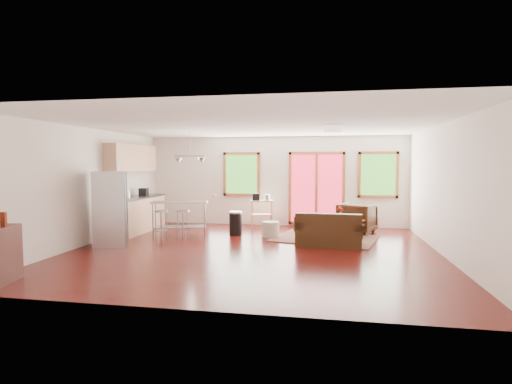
% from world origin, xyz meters
% --- Properties ---
extents(floor, '(7.50, 7.00, 0.02)m').
position_xyz_m(floor, '(0.00, 0.00, -0.01)').
color(floor, '#350806').
rests_on(floor, ground).
extents(ceiling, '(7.50, 7.00, 0.02)m').
position_xyz_m(ceiling, '(0.00, 0.00, 2.61)').
color(ceiling, white).
rests_on(ceiling, ground).
extents(back_wall, '(7.50, 0.02, 2.60)m').
position_xyz_m(back_wall, '(0.00, 3.51, 1.30)').
color(back_wall, silver).
rests_on(back_wall, ground).
extents(left_wall, '(0.02, 7.00, 2.60)m').
position_xyz_m(left_wall, '(-3.76, 0.00, 1.30)').
color(left_wall, silver).
rests_on(left_wall, ground).
extents(right_wall, '(0.02, 7.00, 2.60)m').
position_xyz_m(right_wall, '(3.76, 0.00, 1.30)').
color(right_wall, silver).
rests_on(right_wall, ground).
extents(front_wall, '(7.50, 0.02, 2.60)m').
position_xyz_m(front_wall, '(0.00, -3.51, 1.30)').
color(front_wall, silver).
rests_on(front_wall, ground).
extents(window_left, '(1.10, 0.05, 1.30)m').
position_xyz_m(window_left, '(-1.00, 3.46, 1.50)').
color(window_left, '#285519').
rests_on(window_left, back_wall).
extents(french_doors, '(1.60, 0.05, 2.10)m').
position_xyz_m(french_doors, '(1.20, 3.46, 1.10)').
color(french_doors, '#B01D33').
rests_on(french_doors, back_wall).
extents(window_right, '(1.10, 0.05, 1.30)m').
position_xyz_m(window_right, '(2.90, 3.46, 1.50)').
color(window_right, '#285519').
rests_on(window_right, back_wall).
extents(rug, '(2.70, 2.31, 0.02)m').
position_xyz_m(rug, '(1.46, 1.55, 0.01)').
color(rug, '#56643D').
rests_on(rug, floor).
extents(loveseat, '(1.44, 0.86, 0.75)m').
position_xyz_m(loveseat, '(1.55, 0.75, 0.30)').
color(loveseat, black).
rests_on(loveseat, floor).
extents(coffee_table, '(0.90, 0.55, 0.35)m').
position_xyz_m(coffee_table, '(1.94, 1.80, 0.31)').
color(coffee_table, '#35140E').
rests_on(coffee_table, floor).
extents(armchair, '(1.09, 1.07, 0.87)m').
position_xyz_m(armchair, '(2.29, 2.55, 0.43)').
color(armchair, black).
rests_on(armchair, floor).
extents(ottoman, '(0.79, 0.79, 0.42)m').
position_xyz_m(ottoman, '(1.05, 2.50, 0.21)').
color(ottoman, black).
rests_on(ottoman, floor).
extents(pouf, '(0.48, 0.48, 0.38)m').
position_xyz_m(pouf, '(0.14, 1.58, 0.19)').
color(pouf, beige).
rests_on(pouf, floor).
extents(vase, '(0.24, 0.24, 0.35)m').
position_xyz_m(vase, '(1.83, 1.95, 0.53)').
color(vase, silver).
rests_on(vase, coffee_table).
extents(book, '(0.23, 0.09, 0.31)m').
position_xyz_m(book, '(2.19, 1.91, 0.55)').
color(book, maroon).
rests_on(book, coffee_table).
extents(cabinets, '(0.64, 2.24, 2.30)m').
position_xyz_m(cabinets, '(-3.49, 1.70, 0.93)').
color(cabinets, tan).
rests_on(cabinets, floor).
extents(refrigerator, '(0.84, 0.83, 1.64)m').
position_xyz_m(refrigerator, '(-3.18, -0.07, 0.82)').
color(refrigerator, '#B7BABC').
rests_on(refrigerator, floor).
extents(island, '(1.47, 0.89, 0.87)m').
position_xyz_m(island, '(-2.11, 1.31, 0.60)').
color(island, '#B7BABC').
rests_on(island, floor).
extents(cup, '(0.13, 0.11, 0.12)m').
position_xyz_m(cup, '(-1.31, 1.60, 1.01)').
color(cup, white).
rests_on(cup, island).
extents(bar_stool_a, '(0.41, 0.41, 0.70)m').
position_xyz_m(bar_stool_a, '(-2.41, 0.85, 0.52)').
color(bar_stool_a, '#B7BABC').
rests_on(bar_stool_a, floor).
extents(bar_stool_b, '(0.42, 0.42, 0.67)m').
position_xyz_m(bar_stool_b, '(-1.97, 1.14, 0.50)').
color(bar_stool_b, '#B7BABC').
rests_on(bar_stool_b, floor).
extents(trash_can, '(0.37, 0.37, 0.61)m').
position_xyz_m(trash_can, '(-0.77, 1.66, 0.31)').
color(trash_can, black).
rests_on(trash_can, floor).
extents(kitchen_cart, '(0.71, 0.53, 0.97)m').
position_xyz_m(kitchen_cart, '(-0.34, 3.01, 0.66)').
color(kitchen_cart, tan).
rests_on(kitchen_cart, floor).
extents(ceiling_flush, '(0.35, 0.35, 0.12)m').
position_xyz_m(ceiling_flush, '(1.60, 0.60, 2.53)').
color(ceiling_flush, white).
rests_on(ceiling_flush, ceiling).
extents(pendant_light, '(0.80, 0.18, 0.79)m').
position_xyz_m(pendant_light, '(-1.90, 1.50, 1.90)').
color(pendant_light, gray).
rests_on(pendant_light, ceiling).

